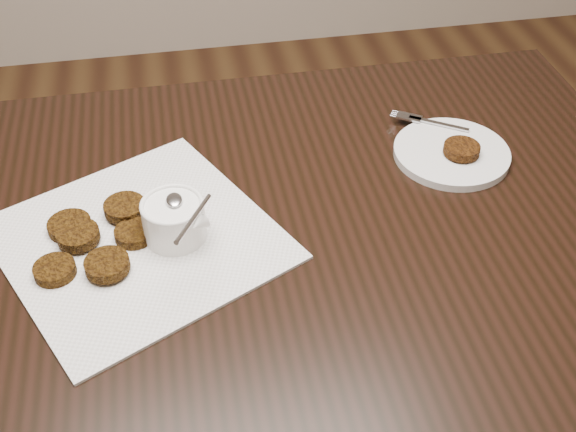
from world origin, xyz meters
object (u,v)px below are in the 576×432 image
object	(u,v)px
plate_with_patty	(452,150)
sauce_ramekin	(171,202)
napkin	(138,240)
table	(237,400)

from	to	relation	value
plate_with_patty	sauce_ramekin	bearing A→B (deg)	-166.07
napkin	plate_with_patty	size ratio (longest dim) A/B	1.88
sauce_ramekin	plate_with_patty	bearing A→B (deg)	13.93
napkin	plate_with_patty	distance (m)	0.50
table	napkin	world-z (taller)	napkin
table	plate_with_patty	xyz separation A→B (m)	(0.37, 0.13, 0.39)
napkin	plate_with_patty	world-z (taller)	plate_with_patty
table	plate_with_patty	world-z (taller)	plate_with_patty
table	napkin	xyz separation A→B (m)	(-0.11, 0.02, 0.38)
table	napkin	size ratio (longest dim) A/B	3.90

